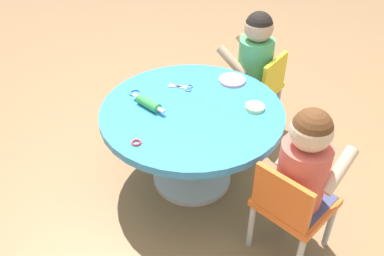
{
  "coord_description": "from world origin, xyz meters",
  "views": [
    {
      "loc": [
        -1.61,
        0.52,
        1.65
      ],
      "look_at": [
        0.0,
        0.0,
        0.36
      ],
      "focal_mm": 38.07,
      "sensor_mm": 36.0,
      "label": 1
    }
  ],
  "objects_px": {
    "seated_child_left": "(305,162)",
    "child_chair_left": "(291,205)",
    "rolling_pin": "(149,103)",
    "craft_scissors": "(184,87)",
    "child_chair_right": "(258,87)",
    "craft_table": "(192,126)",
    "seated_child_right": "(255,53)"
  },
  "relations": [
    {
      "from": "seated_child_right",
      "to": "rolling_pin",
      "type": "height_order",
      "value": "seated_child_right"
    },
    {
      "from": "seated_child_left",
      "to": "seated_child_right",
      "type": "bearing_deg",
      "value": -12.95
    },
    {
      "from": "seated_child_left",
      "to": "rolling_pin",
      "type": "relative_size",
      "value": 2.4
    },
    {
      "from": "child_chair_left",
      "to": "craft_scissors",
      "type": "relative_size",
      "value": 3.81
    },
    {
      "from": "seated_child_left",
      "to": "child_chair_right",
      "type": "distance_m",
      "value": 0.98
    },
    {
      "from": "child_chair_right",
      "to": "rolling_pin",
      "type": "relative_size",
      "value": 2.52
    },
    {
      "from": "child_chair_right",
      "to": "craft_scissors",
      "type": "distance_m",
      "value": 0.57
    },
    {
      "from": "seated_child_left",
      "to": "child_chair_right",
      "type": "height_order",
      "value": "seated_child_left"
    },
    {
      "from": "rolling_pin",
      "to": "craft_scissors",
      "type": "bearing_deg",
      "value": -60.97
    },
    {
      "from": "craft_table",
      "to": "child_chair_right",
      "type": "xyz_separation_m",
      "value": [
        0.35,
        -0.55,
        -0.07
      ]
    },
    {
      "from": "seated_child_left",
      "to": "seated_child_right",
      "type": "distance_m",
      "value": 0.98
    },
    {
      "from": "seated_child_right",
      "to": "craft_scissors",
      "type": "distance_m",
      "value": 0.53
    },
    {
      "from": "rolling_pin",
      "to": "craft_scissors",
      "type": "height_order",
      "value": "rolling_pin"
    },
    {
      "from": "craft_table",
      "to": "child_chair_right",
      "type": "height_order",
      "value": "child_chair_right"
    },
    {
      "from": "craft_table",
      "to": "child_chair_right",
      "type": "distance_m",
      "value": 0.65
    },
    {
      "from": "child_chair_right",
      "to": "seated_child_right",
      "type": "xyz_separation_m",
      "value": [
        0.03,
        0.02,
        0.23
      ]
    },
    {
      "from": "craft_scissors",
      "to": "seated_child_left",
      "type": "bearing_deg",
      "value": -160.05
    },
    {
      "from": "seated_child_left",
      "to": "seated_child_right",
      "type": "relative_size",
      "value": 1.0
    },
    {
      "from": "child_chair_right",
      "to": "seated_child_right",
      "type": "relative_size",
      "value": 1.05
    },
    {
      "from": "seated_child_left",
      "to": "craft_scissors",
      "type": "bearing_deg",
      "value": 19.95
    },
    {
      "from": "seated_child_left",
      "to": "child_chair_left",
      "type": "bearing_deg",
      "value": 117.48
    },
    {
      "from": "craft_table",
      "to": "rolling_pin",
      "type": "distance_m",
      "value": 0.26
    },
    {
      "from": "child_chair_left",
      "to": "craft_scissors",
      "type": "xyz_separation_m",
      "value": [
        0.8,
        0.25,
        0.18
      ]
    },
    {
      "from": "craft_table",
      "to": "child_chair_right",
      "type": "bearing_deg",
      "value": -57.36
    },
    {
      "from": "craft_table",
      "to": "craft_scissors",
      "type": "xyz_separation_m",
      "value": [
        0.21,
        -0.02,
        0.11
      ]
    },
    {
      "from": "craft_scissors",
      "to": "child_chair_right",
      "type": "bearing_deg",
      "value": -74.62
    },
    {
      "from": "child_chair_left",
      "to": "seated_child_right",
      "type": "height_order",
      "value": "seated_child_right"
    },
    {
      "from": "seated_child_left",
      "to": "rolling_pin",
      "type": "distance_m",
      "value": 0.83
    },
    {
      "from": "craft_table",
      "to": "craft_scissors",
      "type": "distance_m",
      "value": 0.23
    },
    {
      "from": "craft_table",
      "to": "rolling_pin",
      "type": "relative_size",
      "value": 4.4
    },
    {
      "from": "child_chair_left",
      "to": "seated_child_right",
      "type": "relative_size",
      "value": 1.05
    },
    {
      "from": "craft_table",
      "to": "seated_child_right",
      "type": "height_order",
      "value": "seated_child_right"
    }
  ]
}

